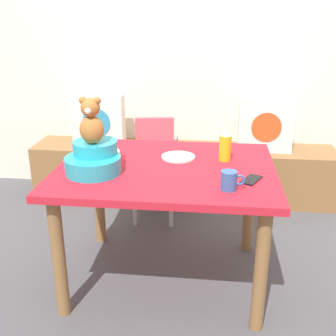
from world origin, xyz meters
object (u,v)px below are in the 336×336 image
dining_table (166,183)px  cell_phone (251,180)px  pillow_floral_left (99,120)px  pillow_floral_right (265,125)px  teddy_bear (91,122)px  highchair (155,156)px  dinner_plate_far (103,152)px  ketchup_bottle (225,146)px  book_stack (166,142)px  coffee_mug (229,181)px  infant_seat_teal (94,159)px  dinner_plate_near (178,157)px

dining_table → cell_phone: 0.50m
pillow_floral_left → pillow_floral_right: size_ratio=1.00×
teddy_bear → cell_phone: 0.88m
pillow_floral_left → highchair: 0.71m
pillow_floral_left → teddy_bear: size_ratio=1.76×
dinner_plate_far → pillow_floral_left: bearing=107.1°
pillow_floral_right → ketchup_bottle: 1.14m
pillow_floral_left → cell_phone: 1.82m
pillow_floral_left → cell_phone: (1.19, -1.37, 0.06)m
cell_phone → book_stack: bearing=-39.5°
pillow_floral_right → coffee_mug: bearing=-102.8°
teddy_bear → coffee_mug: 0.77m
infant_seat_teal → cell_phone: 0.84m
book_stack → ketchup_bottle: 1.24m
infant_seat_teal → ketchup_bottle: 0.75m
teddy_bear → dinner_plate_near: size_ratio=1.25×
coffee_mug → dinner_plate_far: size_ratio=0.60×
ketchup_bottle → teddy_bear: bearing=-159.5°
ketchup_bottle → dinner_plate_far: bearing=176.7°
dinner_plate_near → pillow_floral_right: bearing=59.5°
book_stack → dinner_plate_near: bearing=-79.4°
pillow_floral_left → highchair: size_ratio=0.56×
infant_seat_teal → teddy_bear: size_ratio=1.32×
dinner_plate_near → cell_phone: bearing=-37.3°
pillow_floral_left → book_stack: pillow_floral_left is taller
book_stack → teddy_bear: (-0.23, -1.36, 0.51)m
coffee_mug → dinner_plate_far: coffee_mug is taller
book_stack → teddy_bear: teddy_bear is taller
dining_table → highchair: size_ratio=1.54×
dining_table → infant_seat_teal: infant_seat_teal is taller
dinner_plate_far → cell_phone: dinner_plate_far is taller
highchair → cell_phone: (0.64, -0.96, 0.22)m
highchair → dinner_plate_near: size_ratio=3.95×
infant_seat_teal → dining_table: bearing=18.8°
dining_table → coffee_mug: size_ratio=10.16×
pillow_floral_left → coffee_mug: bearing=-54.6°
highchair → ketchup_bottle: 0.89m
pillow_floral_left → pillow_floral_right: 1.41m
pillow_floral_left → dinner_plate_near: bearing=-53.7°
book_stack → ketchup_bottle: (0.48, -1.10, 0.32)m
coffee_mug → dinner_plate_near: coffee_mug is taller
pillow_floral_right → ketchup_bottle: (-0.36, -1.08, 0.15)m
pillow_floral_right → highchair: size_ratio=0.56×
highchair → infant_seat_teal: infant_seat_teal is taller
highchair → cell_phone: size_ratio=5.49×
pillow_floral_left → dinner_plate_far: (0.32, -1.03, 0.07)m
pillow_floral_right → teddy_bear: teddy_bear is taller
infant_seat_teal → teddy_bear: teddy_bear is taller
ketchup_bottle → dinner_plate_near: (-0.27, 0.01, -0.08)m
coffee_mug → infant_seat_teal: bearing=167.0°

